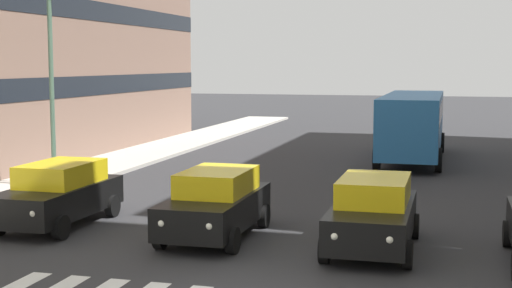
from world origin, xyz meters
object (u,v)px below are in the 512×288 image
Objects in this scene: car_1 at (373,213)px; car_3 at (59,193)px; bus_behind_traffic at (413,120)px; car_2 at (216,203)px; street_lamp_right at (65,65)px.

car_3 is (8.58, -0.42, 0.00)m from car_1.
car_3 is at bearing 62.56° from bus_behind_traffic.
car_1 is at bearing 176.81° from car_2.
car_3 is at bearing -2.80° from car_1.
car_3 is 0.65× the size of street_lamp_right.
car_2 is 0.65× the size of street_lamp_right.
car_3 is 6.38m from street_lamp_right.
car_2 is 0.42× the size of bus_behind_traffic.
bus_behind_traffic is (0.00, -16.95, 0.97)m from car_1.
bus_behind_traffic is 16.29m from street_lamp_right.
bus_behind_traffic is (-4.01, -16.73, 0.97)m from car_2.
car_1 is 0.65× the size of street_lamp_right.
car_1 is 4.01m from car_2.
car_1 is at bearing 90.00° from bus_behind_traffic.
street_lamp_right reaches higher than car_3.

